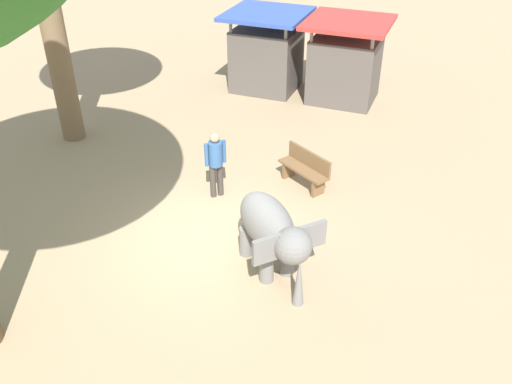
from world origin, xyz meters
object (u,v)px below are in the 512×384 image
Objects in this scene: elephant at (272,230)px; market_stall_red at (345,65)px; market_stall_blue at (267,55)px; person_handler at (216,160)px; wooden_bench at (306,168)px.

elephant is 0.80× the size of market_stall_red.
market_stall_blue reaches higher than elephant.
market_stall_blue reaches higher than person_handler.
wooden_bench is at bearing 77.96° from person_handler.
market_stall_red reaches higher than person_handler.
elephant is 9.25m from market_stall_blue.
market_stall_red reaches higher than wooden_bench.
market_stall_red is at bearing -54.80° from wooden_bench.
person_handler is 0.64× the size of market_stall_blue.
person_handler is at bearing -101.77° from market_stall_red.
elephant is at bearing 126.44° from wooden_bench.
elephant is 3.26m from wooden_bench.
person_handler is at bearing 64.61° from wooden_bench.
wooden_bench is at bearing -61.03° from market_stall_blue.
market_stall_red is (-0.40, 5.42, 0.67)m from wooden_bench.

